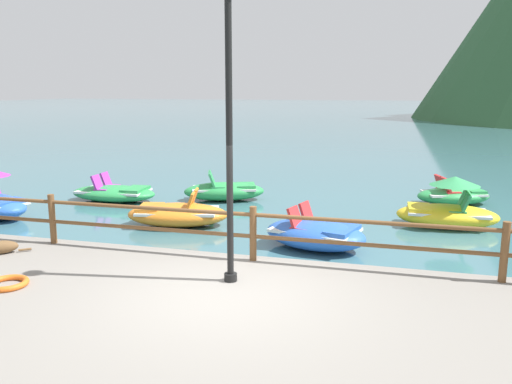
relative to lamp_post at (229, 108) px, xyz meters
The scene contains 10 objects.
ground_plane 39.62m from the lamp_post, 89.90° to the left, with size 200.00×200.00×0.00m, color #3D6B75.
dock_railing 2.32m from the lamp_post, 86.25° to the left, with size 23.92×0.12×0.95m.
lamp_post is the anchor object (origin of this frame).
life_ring 4.24m from the lamp_post, 161.01° to the right, with size 0.61×0.61×0.09m, color orange.
pedal_boat_2 7.42m from the lamp_post, 58.46° to the left, with size 2.43×1.30×1.25m.
pedal_boat_3 9.09m from the lamp_post, 131.57° to the left, with size 2.64×1.42×0.82m.
pedal_boat_4 5.79m from the lamp_post, 122.74° to the left, with size 2.67×1.76×0.88m.
pedal_boat_5 4.38m from the lamp_post, 76.46° to the left, with size 2.48×1.91×0.90m.
pedal_boat_6 8.34m from the lamp_post, 109.20° to the left, with size 2.63×1.85×0.87m.
pedal_boat_7 9.94m from the lamp_post, 65.14° to the left, with size 2.38×1.80×0.83m.
Camera 1 is at (2.34, -6.89, 3.33)m, focal length 37.20 mm.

